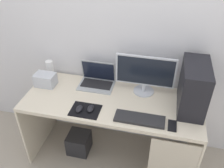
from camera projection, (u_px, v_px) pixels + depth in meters
The scene contains 14 objects.
ground_plane at pixel (112, 153), 2.67m from camera, with size 8.00×8.00×0.00m, color #9E9384.
wall_back at pixel (121, 30), 2.22m from camera, with size 4.00×0.05×2.60m.
desk at pixel (114, 112), 2.30m from camera, with size 1.65×0.66×0.76m.
pc_tower at pixel (193, 87), 2.04m from camera, with size 0.22×0.44×0.42m, color black.
monitor at pixel (145, 74), 2.22m from camera, with size 0.55×0.20×0.39m.
laptop at pixel (97, 80), 2.41m from camera, with size 0.35×0.24×0.24m.
speaker at pixel (50, 69), 2.51m from camera, with size 0.07×0.07×0.18m, color white.
projector at pixel (45, 80), 2.40m from camera, with size 0.20×0.14×0.13m, color #B7BCC6.
keyboard at pixel (140, 119), 2.01m from camera, with size 0.42×0.14×0.02m, color #232326.
mousepad at pixel (85, 110), 2.11m from camera, with size 0.26×0.20×0.01m, color black.
mouse_left at pixel (91, 109), 2.10m from camera, with size 0.06×0.10×0.03m, color black.
mouse_right at pixel (79, 109), 2.10m from camera, with size 0.06×0.10×0.03m, color black.
cell_phone at pixel (172, 126), 1.95m from camera, with size 0.07×0.13×0.01m, color black.
subwoofer at pixel (79, 142), 2.64m from camera, with size 0.23×0.23×0.23m, color #232326.
Camera 1 is at (0.40, -1.70, 2.15)m, focal length 38.56 mm.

